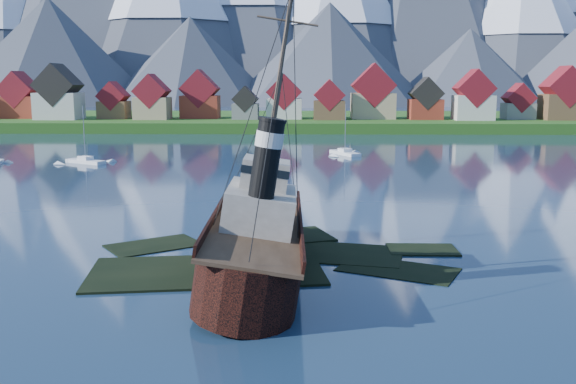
{
  "coord_description": "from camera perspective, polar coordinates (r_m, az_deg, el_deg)",
  "views": [
    {
      "loc": [
        4.62,
        -49.99,
        14.69
      ],
      "look_at": [
        3.13,
        6.0,
        5.0
      ],
      "focal_mm": 40.0,
      "sensor_mm": 36.0,
      "label": 1
    }
  ],
  "objects": [
    {
      "name": "sailboat_c",
      "position": [
        122.07,
        -17.55,
        2.56
      ],
      "size": [
        8.29,
        6.0,
        10.78
      ],
      "rotation": [
        0.0,
        0.0,
        1.05
      ],
      "color": "white",
      "rests_on": "ground"
    },
    {
      "name": "town",
      "position": [
        205.74,
        -9.13,
        8.1
      ],
      "size": [
        250.96,
        16.69,
        17.3
      ],
      "color": "maroon",
      "rests_on": "ground"
    },
    {
      "name": "shoal",
      "position": [
        54.34,
        -1.54,
        -6.25
      ],
      "size": [
        31.71,
        21.24,
        1.14
      ],
      "color": "black",
      "rests_on": "ground"
    },
    {
      "name": "sailboat_e",
      "position": [
        130.73,
        5.08,
        3.43
      ],
      "size": [
        6.04,
        9.27,
        10.65
      ],
      "rotation": [
        0.0,
        0.0,
        0.45
      ],
      "color": "white",
      "rests_on": "ground"
    },
    {
      "name": "ground",
      "position": [
        52.3,
        -3.62,
        -6.52
      ],
      "size": [
        1400.0,
        1400.0,
        0.0
      ],
      "primitive_type": "plane",
      "color": "#1A3049",
      "rests_on": "ground"
    },
    {
      "name": "shore_bank",
      "position": [
        220.53,
        0.33,
        5.99
      ],
      "size": [
        600.0,
        80.0,
        3.2
      ],
      "primitive_type": "cube",
      "color": "#254F16",
      "rests_on": "ground"
    },
    {
      "name": "seawall",
      "position": [
        182.64,
        0.07,
        5.2
      ],
      "size": [
        600.0,
        2.5,
        2.0
      ],
      "primitive_type": "cube",
      "color": "#3F3D38",
      "rests_on": "ground"
    },
    {
      "name": "tugboat_wreck",
      "position": [
        50.37,
        -3.25,
        -3.81
      ],
      "size": [
        6.59,
        28.38,
        22.49
      ],
      "rotation": [
        0.0,
        0.15,
        0.02
      ],
      "color": "black",
      "rests_on": "ground"
    }
  ]
}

